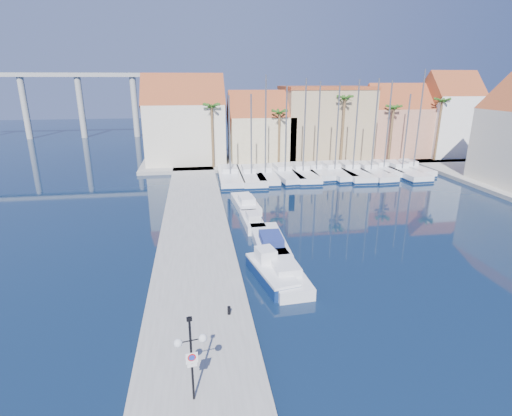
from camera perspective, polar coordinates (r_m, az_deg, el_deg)
The scene contains 33 objects.
ground at distance 23.36m, azimuth 15.54°, elevation -16.91°, with size 260.00×260.00×0.00m, color black.
quay_west at distance 33.33m, azimuth -8.62°, elevation -4.95°, with size 6.00×77.00×0.50m, color gray.
shore_north at distance 69.10m, azimuth 7.11°, elevation 7.09°, with size 54.00×16.00×0.50m, color gray.
lamp_post at distance 16.82m, azimuth -9.29°, elevation -18.94°, with size 1.31×0.52×3.91m.
bollard at distance 23.15m, azimuth -3.87°, elevation -14.39°, with size 0.19×0.19×0.47m, color black.
fishing_boat at distance 27.49m, azimuth 2.10°, elevation -9.02°, with size 2.86×5.75×1.93m.
motorboat_west_0 at distance 27.92m, azimuth 3.78°, elevation -8.90°, with size 2.78×7.35×1.40m.
motorboat_west_1 at distance 32.46m, azimuth 1.99°, elevation -4.89°, with size 2.56×7.50×1.40m.
motorboat_west_2 at distance 37.20m, azimuth -0.53°, elevation -1.84°, with size 1.81×5.20×1.40m.
motorboat_west_3 at distance 42.48m, azimuth -1.50°, elevation 0.70°, with size 2.57×6.76×1.40m.
sailboat_0 at distance 54.59m, azimuth -3.72°, elevation 4.62°, with size 3.33×11.68×11.15m.
sailboat_1 at distance 54.59m, azimuth -0.75°, elevation 4.66°, with size 3.29×11.66×11.32m.
sailboat_2 at distance 55.11m, azimuth 1.25°, elevation 4.82°, with size 3.10×10.45×13.62m.
sailboat_3 at distance 56.06m, azimuth 3.97°, elevation 4.99°, with size 3.71×11.06×12.38m.
sailboat_4 at distance 56.71m, azimuth 6.57°, elevation 5.07°, with size 3.51×11.55×13.24m.
sailboat_5 at distance 57.62m, azimuth 8.41°, elevation 5.23°, with size 3.22×9.41×12.83m.
sailboat_6 at distance 58.37m, azimuth 10.91°, elevation 5.23°, with size 3.76×11.02×12.67m.
sailboat_7 at distance 58.94m, azimuth 13.42°, elevation 5.18°, with size 3.76×12.17×13.11m.
sailboat_8 at distance 59.33m, azimuth 15.78°, elevation 5.08°, with size 3.82×11.29×13.24m.
sailboat_9 at distance 61.46m, azimuth 17.56°, elevation 5.38°, with size 2.37×8.94×12.94m.
sailboat_10 at distance 61.37m, azimuth 19.78°, elevation 5.09°, with size 3.84×11.84×11.20m.
sailboat_11 at distance 63.44m, azimuth 21.30°, elevation 5.39°, with size 2.94×9.02×14.42m.
building_0 at distance 64.60m, azimuth -10.13°, elevation 11.83°, with size 12.30×9.00×13.50m.
building_1 at distance 65.61m, azimuth 0.66°, elevation 11.11°, with size 10.30×8.00×11.00m.
building_2 at distance 69.12m, azimuth 9.76°, elevation 12.01°, with size 14.20×10.20×11.50m.
building_3 at distance 72.93m, azimuth 19.15°, elevation 11.29°, with size 10.30×8.00×12.00m.
building_4 at distance 76.59m, azimuth 25.69°, elevation 11.64°, with size 8.30×8.00×14.00m.
palm_0 at distance 59.45m, azimuth -6.36°, elevation 13.96°, with size 2.60×2.60×10.15m.
palm_1 at distance 60.81m, azimuth 3.38°, elevation 13.23°, with size 2.60×2.60×9.15m.
palm_2 at distance 63.54m, azimuth 12.56°, elevation 14.76°, with size 2.60×2.60×11.15m.
palm_3 at distance 66.90m, azimuth 19.06°, elevation 13.15°, with size 2.60×2.60×9.65m.
palm_4 at distance 70.88m, azimuth 25.04°, elevation 13.46°, with size 2.60×2.60×10.65m.
viaduct at distance 103.82m, azimuth -26.74°, elevation 14.54°, with size 48.00×2.20×14.45m.
Camera 1 is at (-8.74, -17.25, 13.10)m, focal length 28.00 mm.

